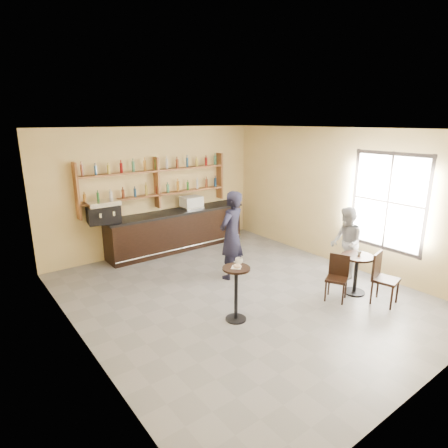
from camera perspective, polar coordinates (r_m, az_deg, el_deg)
floor at (r=7.59m, az=2.50°, el=-10.69°), size 7.00×7.00×0.00m
ceiling at (r=6.81m, az=2.83°, el=14.24°), size 7.00×7.00×0.00m
wall_back at (r=9.91m, az=-10.48°, el=5.11°), size 7.00×0.00×7.00m
wall_front at (r=5.02m, az=29.40°, el=-7.04°), size 7.00×0.00×7.00m
wall_left at (r=5.67m, az=-21.36°, el=-3.59°), size 0.00×7.00×7.00m
wall_right at (r=9.20m, az=17.18°, el=3.87°), size 0.00×7.00×7.00m
window_pane at (r=8.55m, az=23.71°, el=3.09°), size 0.00×2.00×2.00m
window_frame at (r=8.55m, az=23.69°, el=3.08°), size 0.04×1.70×2.10m
shelf_unit at (r=9.76m, az=-10.19°, el=6.22°), size 4.00×0.26×1.40m
liquor_bottles at (r=9.73m, az=-10.23°, el=7.20°), size 3.68×0.10×1.00m
bar_counter at (r=10.05m, az=-7.17°, el=-0.92°), size 3.87×0.76×1.05m
espresso_machine at (r=9.08m, az=-17.89°, el=1.75°), size 0.79×0.57×0.51m
pastry_case at (r=10.11m, az=-4.99°, el=3.28°), size 0.56×0.46×0.33m
pedestal_table at (r=6.50m, az=1.85°, el=-10.62°), size 0.58×0.58×0.97m
napkin at (r=6.30m, az=1.89°, el=-6.62°), size 0.23×0.23×0.00m
donut at (r=6.29m, az=2.02°, el=-6.41°), size 0.14×0.14×0.05m
cup_pedestal at (r=6.44m, az=2.30°, el=-5.65°), size 0.14×0.14×0.10m
man_main at (r=8.05m, az=1.15°, el=-1.72°), size 0.81×0.66×1.93m
cafe_table at (r=7.94m, az=19.44°, el=-7.25°), size 0.80×0.80×0.80m
cup_cafe at (r=7.82m, az=19.93°, el=-4.18°), size 0.10×0.10×0.08m
chair_west at (r=7.52m, az=16.80°, el=-7.97°), size 0.51×0.51×0.88m
chair_south at (r=7.67m, az=23.46°, el=-7.75°), size 0.51×0.51×0.98m
patron_second at (r=8.52m, az=18.09°, el=-2.77°), size 0.95×0.97×1.58m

